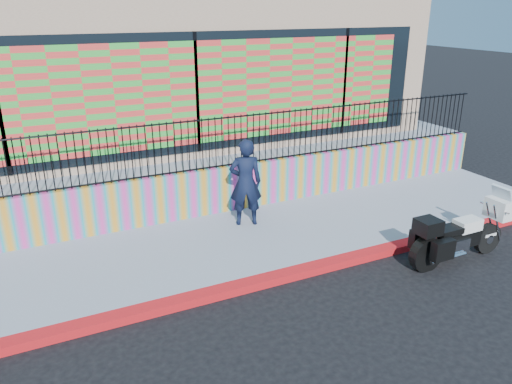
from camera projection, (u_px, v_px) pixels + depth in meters
ground at (278, 281)px, 9.26m from camera, size 90.00×90.00×0.00m
red_curb at (278, 277)px, 9.23m from camera, size 16.00×0.30×0.15m
sidewalk at (241, 242)px, 10.62m from camera, size 16.00×3.00×0.15m
mural_wall at (213, 191)px, 11.75m from camera, size 16.00×0.20×1.10m
metal_fence at (212, 143)px, 11.35m from camera, size 15.80×0.04×1.20m
elevated_platform at (156, 143)px, 16.07m from camera, size 16.00×10.00×1.25m
storefront_building at (151, 60)px, 14.97m from camera, size 14.00×8.06×4.00m
police_motorcycle at (458, 234)px, 9.77m from camera, size 2.29×0.76×1.42m
police_officer at (246, 182)px, 10.99m from camera, size 0.83×0.67×1.97m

